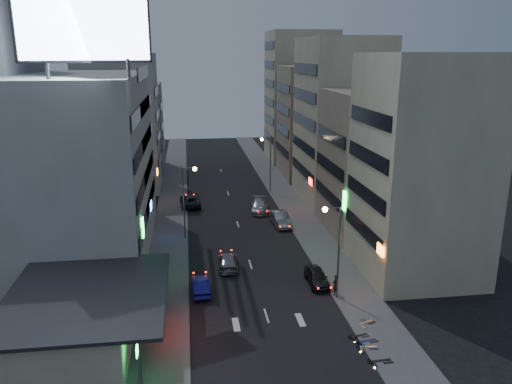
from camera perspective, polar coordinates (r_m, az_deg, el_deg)
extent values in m
plane|color=black|center=(37.03, 2.22, -16.96)|extent=(180.00, 180.00, 0.00)
cube|color=#4C4C4F|center=(63.92, -9.62, -2.77)|extent=(4.00, 120.00, 0.12)
cube|color=#4C4C4F|center=(65.32, 4.55, -2.19)|extent=(4.00, 120.00, 0.12)
cube|color=beige|center=(38.31, -20.07, -13.66)|extent=(8.00, 12.00, 3.60)
cube|color=black|center=(37.22, -18.82, -11.05)|extent=(11.00, 13.00, 0.25)
cube|color=black|center=(36.92, -12.34, -11.89)|extent=(0.12, 4.00, 0.90)
cube|color=#FF1E14|center=(36.91, -12.21, -11.89)|extent=(0.04, 3.70, 0.70)
cube|color=#B1B2AD|center=(53.11, -20.08, 2.75)|extent=(14.00, 24.00, 18.00)
cube|color=beige|center=(47.15, 18.30, 2.64)|extent=(10.00, 11.00, 20.00)
cube|color=tan|center=(58.03, 13.68, 3.27)|extent=(11.00, 12.00, 16.00)
cube|color=beige|center=(69.46, 9.56, 7.97)|extent=(10.00, 14.00, 22.00)
cube|color=#B1B2AD|center=(77.00, -15.31, 7.61)|extent=(11.00, 10.00, 20.00)
cube|color=gray|center=(90.18, -14.52, 7.14)|extent=(12.00, 10.00, 15.00)
cube|color=tan|center=(84.15, 6.80, 7.99)|extent=(11.00, 12.00, 18.00)
cube|color=beige|center=(97.49, 5.06, 10.83)|extent=(12.00, 12.00, 24.00)
cylinder|color=#595B60|center=(42.04, -22.75, 12.82)|extent=(0.30, 0.30, 1.50)
cylinder|color=#595B60|center=(40.98, -14.40, 13.48)|extent=(0.30, 0.30, 1.50)
cube|color=black|center=(41.43, -19.00, 17.25)|extent=(9.52, 3.75, 5.00)
cube|color=#BED6FE|center=(41.21, -18.95, 17.26)|extent=(9.04, 3.34, 4.60)
cylinder|color=#595B60|center=(41.71, 9.43, -6.90)|extent=(0.16, 0.16, 8.00)
cylinder|color=#595B60|center=(40.20, 8.72, -1.82)|extent=(1.40, 0.10, 0.10)
sphere|color=#FFD88C|center=(40.06, 7.89, -1.99)|extent=(0.44, 0.44, 0.44)
cylinder|color=#595B60|center=(55.03, -8.24, -1.28)|extent=(0.16, 0.16, 8.00)
cylinder|color=#595B60|center=(54.04, -7.66, 2.71)|extent=(1.40, 0.10, 0.10)
sphere|color=#FFD88C|center=(54.07, -7.02, 2.63)|extent=(0.44, 0.44, 0.44)
cylinder|color=#595B60|center=(73.44, 1.66, 3.12)|extent=(0.16, 0.16, 8.00)
cylinder|color=#595B60|center=(72.59, 1.13, 6.12)|extent=(1.40, 0.10, 0.10)
sphere|color=#FFD88C|center=(72.51, 0.66, 6.03)|extent=(0.44, 0.44, 0.44)
imported|color=black|center=(45.36, 6.99, -9.60)|extent=(1.70, 4.18, 1.42)
imported|color=#A4A7AC|center=(59.84, 2.79, -3.07)|extent=(2.14, 5.09, 1.64)
imported|color=#2B2B30|center=(67.94, -7.53, -0.97)|extent=(2.86, 5.56, 1.50)
imported|color=#9899A0|center=(64.94, 0.41, -1.60)|extent=(2.74, 5.43, 1.51)
imported|color=navy|center=(43.76, -6.36, -10.61)|extent=(1.55, 4.12, 1.34)
imported|color=gray|center=(48.34, -3.22, -7.92)|extent=(2.21, 4.69, 1.32)
imported|color=black|center=(43.36, 9.07, -10.44)|extent=(0.80, 0.75, 1.84)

